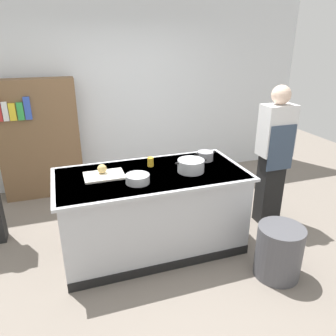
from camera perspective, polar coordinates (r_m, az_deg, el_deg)
name	(u,v)px	position (r m, az deg, el deg)	size (l,w,h in m)	color
ground_plane	(153,246)	(3.80, -2.68, -13.54)	(10.00, 10.00, 0.00)	slate
back_wall	(113,87)	(5.20, -9.65, 13.88)	(6.40, 0.12, 3.00)	silver
counter_island	(152,210)	(3.55, -2.81, -7.41)	(1.98, 0.98, 0.90)	#B7BABF
cutting_board	(104,176)	(3.33, -11.16, -1.31)	(0.40, 0.28, 0.02)	silver
onion	(102,169)	(3.35, -11.54, -0.14)	(0.10, 0.10, 0.10)	tan
stock_pot	(191,166)	(3.38, 4.04, 0.41)	(0.35, 0.28, 0.13)	#B7BABF
sauce_pan	(205,156)	(3.72, 6.56, 2.13)	(0.25, 0.18, 0.10)	#99999E
mixing_bowl	(138,179)	(3.13, -5.37, -1.90)	(0.23, 0.23, 0.08)	#B7BABF
juice_cup	(151,162)	(3.52, -3.10, 1.08)	(0.07, 0.07, 0.10)	yellow
trash_bin	(279,251)	(3.43, 18.90, -13.72)	(0.44, 0.44, 0.54)	#4C4C51
person_chef	(274,154)	(4.09, 18.12, 2.43)	(0.38, 0.25, 1.72)	black
bookshelf	(40,140)	(4.98, -21.67, 4.64)	(1.10, 0.31, 1.70)	brown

